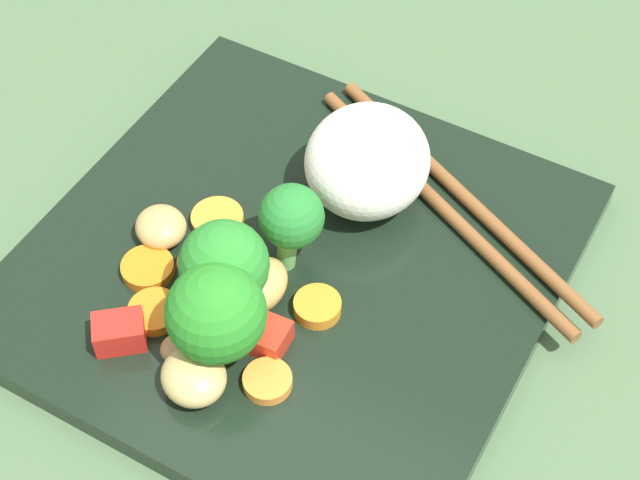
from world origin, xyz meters
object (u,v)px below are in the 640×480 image
(broccoli_floret_0, at_px, (224,266))
(chopstick_pair, at_px, (451,200))
(carrot_slice_0, at_px, (155,312))
(rice_mound, at_px, (367,161))
(square_plate, at_px, (293,264))

(broccoli_floret_0, xyz_separation_m, chopstick_pair, (0.07, 0.12, -0.03))
(carrot_slice_0, bearing_deg, chopstick_pair, 55.02)
(rice_mound, distance_m, broccoli_floret_0, 0.11)
(rice_mound, height_order, chopstick_pair, rice_mound)
(rice_mound, height_order, broccoli_floret_0, broccoli_floret_0)
(rice_mound, relative_size, broccoli_floret_0, 1.31)
(chopstick_pair, bearing_deg, broccoli_floret_0, 84.76)
(chopstick_pair, bearing_deg, square_plate, 77.93)
(broccoli_floret_0, bearing_deg, square_plate, 73.52)
(rice_mound, bearing_deg, square_plate, -102.33)
(square_plate, bearing_deg, rice_mound, 77.67)
(square_plate, bearing_deg, broccoli_floret_0, -106.48)
(square_plate, relative_size, carrot_slice_0, 9.95)
(square_plate, xyz_separation_m, broccoli_floret_0, (-0.01, -0.04, 0.04))
(carrot_slice_0, bearing_deg, square_plate, 58.32)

